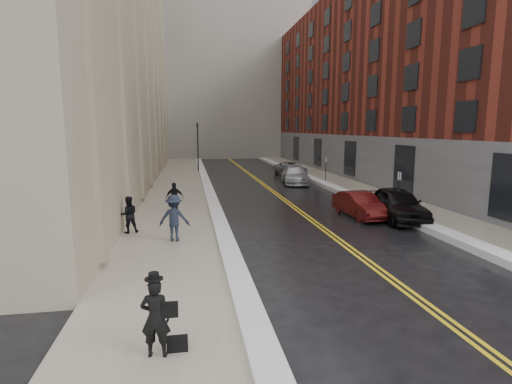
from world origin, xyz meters
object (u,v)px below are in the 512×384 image
object	(u,v)px
car_silver_far	(291,169)
pedestrian_b	(174,218)
pedestrian_a	(129,215)
pedestrian_main	(156,318)
car_black	(397,204)
car_maroon	(360,205)
car_silver_near	(295,175)
pedestrian_c	(175,198)

from	to	relation	value
car_silver_far	pedestrian_b	distance (m)	24.22
pedestrian_a	pedestrian_main	bearing A→B (deg)	85.66
car_silver_far	pedestrian_b	bearing A→B (deg)	-119.64
car_black	car_silver_far	size ratio (longest dim) A/B	0.99
car_maroon	car_silver_near	world-z (taller)	car_silver_near
car_silver_far	pedestrian_main	xyz separation A→B (m)	(-10.54, -30.15, 0.28)
pedestrian_a	pedestrian_b	xyz separation A→B (m)	(1.98, -1.60, 0.14)
car_silver_far	pedestrian_c	size ratio (longest dim) A/B	3.01
pedestrian_a	car_silver_near	bearing A→B (deg)	-142.66
car_black	pedestrian_c	bearing A→B (deg)	172.39
car_silver_far	pedestrian_c	distance (m)	19.43
car_silver_near	pedestrian_main	xyz separation A→B (m)	(-9.51, -24.75, 0.23)
pedestrian_b	pedestrian_c	distance (m)	5.58
pedestrian_a	pedestrian_b	size ratio (longest dim) A/B	0.85
car_maroon	pedestrian_c	size ratio (longest dim) A/B	2.48
pedestrian_c	car_maroon	bearing A→B (deg)	163.15
car_silver_near	pedestrian_b	bearing A→B (deg)	-111.81
car_black	pedestrian_c	world-z (taller)	pedestrian_c
car_maroon	car_silver_far	xyz separation A→B (m)	(1.03, 18.39, 0.01)
car_black	pedestrian_b	world-z (taller)	pedestrian_b
car_black	pedestrian_b	xyz separation A→B (m)	(-11.02, -2.56, 0.26)
pedestrian_main	pedestrian_c	distance (m)	13.87
car_silver_near	pedestrian_b	distance (m)	18.96
car_silver_near	car_black	bearing A→B (deg)	-75.45
car_silver_far	pedestrian_a	size ratio (longest dim) A/B	3.04
car_silver_far	pedestrian_c	world-z (taller)	pedestrian_c
pedestrian_main	pedestrian_a	bearing A→B (deg)	-72.06
car_silver_far	car_silver_near	bearing A→B (deg)	-104.86
pedestrian_main	car_silver_far	bearing A→B (deg)	-102.12
car_silver_near	pedestrian_a	size ratio (longest dim) A/B	3.11
pedestrian_b	pedestrian_c	size ratio (longest dim) A/B	1.16
car_black	car_maroon	world-z (taller)	car_black
pedestrian_main	pedestrian_c	size ratio (longest dim) A/B	0.99
car_black	pedestrian_main	distance (m)	15.54
car_black	car_silver_near	world-z (taller)	car_black
car_silver_far	pedestrian_a	bearing A→B (deg)	-125.64
pedestrian_a	car_maroon	bearing A→B (deg)	174.08
pedestrian_main	car_maroon	bearing A→B (deg)	-121.84
car_black	car_silver_near	size ratio (longest dim) A/B	0.97
car_silver_near	pedestrian_c	size ratio (longest dim) A/B	3.07
car_maroon	pedestrian_main	size ratio (longest dim) A/B	2.50
car_maroon	car_black	bearing A→B (deg)	-34.13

